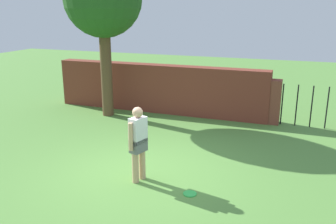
# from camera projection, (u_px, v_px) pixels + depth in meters

# --- Properties ---
(ground_plane) EXTENTS (40.00, 40.00, 0.00)m
(ground_plane) POSITION_uv_depth(u_px,v_px,m) (142.00, 173.00, 8.09)
(ground_plane) COLOR #568C3D
(brick_wall) EXTENTS (7.58, 0.50, 1.67)m
(brick_wall) POSITION_uv_depth(u_px,v_px,m) (158.00, 88.00, 12.64)
(brick_wall) COLOR brown
(brick_wall) RESTS_ON ground
(tree) EXTENTS (2.51, 2.51, 5.10)m
(tree) POSITION_uv_depth(u_px,v_px,m) (103.00, 0.00, 11.42)
(tree) COLOR brown
(tree) RESTS_ON ground
(person) EXTENTS (0.31, 0.52, 1.62)m
(person) POSITION_uv_depth(u_px,v_px,m) (138.00, 141.00, 7.49)
(person) COLOR tan
(person) RESTS_ON ground
(fence_gate) EXTENTS (3.14, 0.44, 1.40)m
(fence_gate) POSITION_uv_depth(u_px,v_px,m) (319.00, 106.00, 10.93)
(fence_gate) COLOR brown
(fence_gate) RESTS_ON ground
(frisbee_green) EXTENTS (0.27, 0.27, 0.02)m
(frisbee_green) POSITION_uv_depth(u_px,v_px,m) (190.00, 194.00, 7.15)
(frisbee_green) COLOR green
(frisbee_green) RESTS_ON ground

